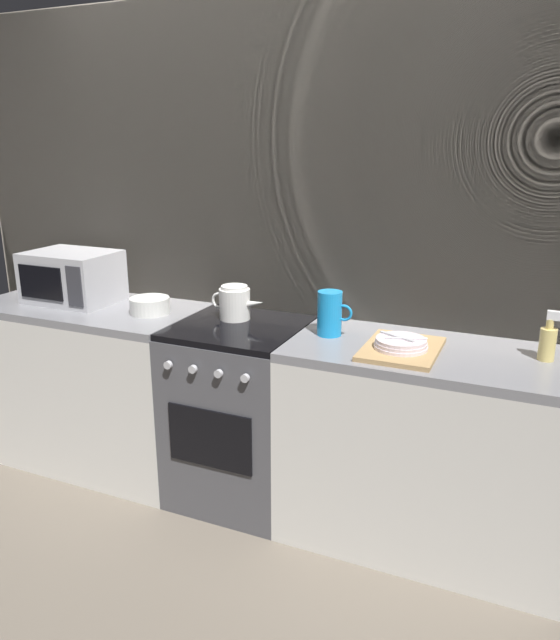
{
  "coord_description": "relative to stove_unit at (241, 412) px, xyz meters",
  "views": [
    {
      "loc": [
        1.27,
        -2.41,
        1.74
      ],
      "look_at": [
        0.21,
        0.0,
        0.95
      ],
      "focal_mm": 33.9,
      "sensor_mm": 36.0,
      "label": 1
    }
  ],
  "objects": [
    {
      "name": "ground_plane",
      "position": [
        0.0,
        0.0,
        -0.45
      ],
      "size": [
        8.0,
        8.0,
        0.0
      ],
      "primitive_type": "plane",
      "color": "#6B6054"
    },
    {
      "name": "back_wall",
      "position": [
        0.0,
        0.32,
        0.75
      ],
      "size": [
        3.6,
        0.05,
        2.4
      ],
      "color": "#A39989",
      "rests_on": "ground_plane"
    },
    {
      "name": "counter_left",
      "position": [
        -0.9,
        0.0,
        0.0
      ],
      "size": [
        1.2,
        0.6,
        0.9
      ],
      "color": "silver",
      "rests_on": "ground_plane"
    },
    {
      "name": "stove_unit",
      "position": [
        0.0,
        0.0,
        0.0
      ],
      "size": [
        0.6,
        0.63,
        0.9
      ],
      "color": "#4C4C51",
      "rests_on": "ground_plane"
    },
    {
      "name": "counter_right",
      "position": [
        0.9,
        0.0,
        0.0
      ],
      "size": [
        1.2,
        0.6,
        0.9
      ],
      "color": "silver",
      "rests_on": "ground_plane"
    },
    {
      "name": "microwave",
      "position": [
        -1.01,
        0.03,
        0.59
      ],
      "size": [
        0.46,
        0.35,
        0.27
      ],
      "color": "#B2B2B7",
      "rests_on": "counter_left"
    },
    {
      "name": "kettle",
      "position": [
        -0.06,
        0.08,
        0.53
      ],
      "size": [
        0.28,
        0.15,
        0.17
      ],
      "color": "white",
      "rests_on": "stove_unit"
    },
    {
      "name": "mixing_bowl",
      "position": [
        -0.5,
        -0.0,
        0.49
      ],
      "size": [
        0.2,
        0.2,
        0.08
      ],
      "primitive_type": "cylinder",
      "color": "silver",
      "rests_on": "counter_left"
    },
    {
      "name": "pitcher",
      "position": [
        0.44,
        0.03,
        0.55
      ],
      "size": [
        0.16,
        0.11,
        0.2
      ],
      "color": "#198CD8",
      "rests_on": "counter_right"
    },
    {
      "name": "dish_pile",
      "position": [
        0.79,
        -0.06,
        0.47
      ],
      "size": [
        0.3,
        0.4,
        0.07
      ],
      "color": "tan",
      "rests_on": "counter_right"
    },
    {
      "name": "spray_bottle",
      "position": [
        1.33,
        0.07,
        0.53
      ],
      "size": [
        0.08,
        0.06,
        0.2
      ],
      "color": "#E5CC72",
      "rests_on": "counter_right"
    }
  ]
}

